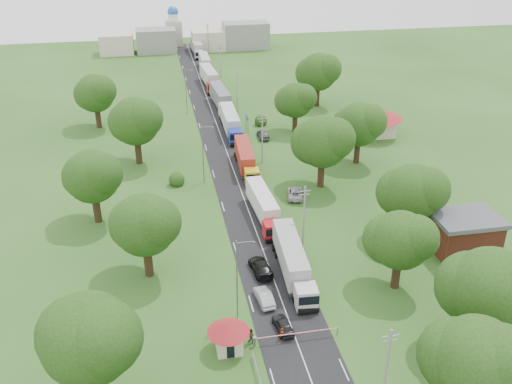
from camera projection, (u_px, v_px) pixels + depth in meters
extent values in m
plane|color=#274F1A|center=(253.00, 224.00, 82.21)|extent=(260.00, 260.00, 0.00)
cube|color=black|center=(232.00, 168.00, 99.72)|extent=(8.00, 200.00, 0.04)
cylinder|color=slate|center=(255.00, 342.00, 59.32)|extent=(0.20, 0.20, 1.10)
cube|color=slate|center=(255.00, 338.00, 59.09)|extent=(0.35, 0.35, 0.25)
cylinder|color=red|center=(297.00, 333.00, 59.86)|extent=(9.00, 0.12, 0.12)
cylinder|color=slate|center=(337.00, 332.00, 60.83)|extent=(0.10, 0.10, 1.00)
cube|color=beige|center=(229.00, 340.00, 58.57)|extent=(2.60, 2.60, 2.40)
cone|color=maroon|center=(228.00, 328.00, 57.80)|extent=(4.40, 4.40, 1.10)
cube|color=black|center=(241.00, 337.00, 58.70)|extent=(0.02, 1.20, 0.90)
cube|color=black|center=(231.00, 351.00, 57.52)|extent=(0.80, 0.02, 1.90)
cylinder|color=slate|center=(248.00, 128.00, 111.76)|extent=(0.12, 0.12, 4.00)
cylinder|color=slate|center=(246.00, 123.00, 113.86)|extent=(0.12, 0.12, 4.00)
cube|color=#162E9A|center=(247.00, 118.00, 112.09)|extent=(0.06, 3.00, 1.00)
cube|color=silver|center=(247.00, 118.00, 112.09)|extent=(0.07, 3.10, 0.06)
cylinder|color=gray|center=(386.00, 369.00, 50.43)|extent=(0.24, 0.24, 9.00)
cube|color=gray|center=(391.00, 336.00, 48.71)|extent=(1.60, 0.10, 0.10)
cube|color=gray|center=(390.00, 341.00, 48.93)|extent=(1.20, 0.10, 0.10)
cylinder|color=gray|center=(304.00, 217.00, 74.95)|extent=(0.24, 0.24, 9.00)
cube|color=gray|center=(305.00, 191.00, 73.23)|extent=(1.60, 0.10, 0.10)
cube|color=gray|center=(305.00, 194.00, 73.45)|extent=(1.20, 0.10, 0.10)
cylinder|color=gray|center=(262.00, 139.00, 99.47)|extent=(0.24, 0.24, 9.00)
cube|color=gray|center=(262.00, 119.00, 97.75)|extent=(1.60, 0.10, 0.10)
cube|color=gray|center=(262.00, 121.00, 97.97)|extent=(1.20, 0.10, 0.10)
cylinder|color=gray|center=(237.00, 92.00, 123.99)|extent=(0.24, 0.24, 9.00)
cube|color=gray|center=(237.00, 75.00, 122.27)|extent=(1.60, 0.10, 0.10)
cube|color=gray|center=(237.00, 78.00, 122.49)|extent=(1.20, 0.10, 0.10)
cylinder|color=gray|center=(220.00, 61.00, 148.51)|extent=(0.24, 0.24, 9.00)
cube|color=gray|center=(220.00, 46.00, 146.79)|extent=(1.60, 0.10, 0.10)
cube|color=gray|center=(220.00, 48.00, 147.01)|extent=(1.20, 0.10, 0.10)
cylinder|color=gray|center=(208.00, 39.00, 173.03)|extent=(0.24, 0.24, 9.00)
cube|color=gray|center=(208.00, 26.00, 171.31)|extent=(1.60, 0.10, 0.10)
cube|color=gray|center=(208.00, 28.00, 171.53)|extent=(1.20, 0.10, 0.10)
cylinder|color=slate|center=(237.00, 280.00, 61.51)|extent=(0.16, 0.16, 10.00)
cube|color=slate|center=(245.00, 242.00, 59.53)|extent=(1.80, 0.10, 0.10)
cube|color=slate|center=(252.00, 243.00, 59.73)|extent=(0.50, 0.22, 0.15)
cylinder|color=slate|center=(203.00, 155.00, 92.16)|extent=(0.16, 0.16, 10.00)
cube|color=slate|center=(207.00, 127.00, 90.18)|extent=(1.80, 0.10, 0.10)
cube|color=slate|center=(212.00, 127.00, 90.38)|extent=(0.50, 0.22, 0.15)
cylinder|color=slate|center=(186.00, 92.00, 122.81)|extent=(0.16, 0.16, 10.00)
cube|color=slate|center=(189.00, 70.00, 120.83)|extent=(1.80, 0.10, 0.10)
cube|color=slate|center=(193.00, 71.00, 121.03)|extent=(0.50, 0.22, 0.15)
sphere|color=#1D3A0F|center=(477.00, 360.00, 47.65)|extent=(7.70, 7.70, 7.70)
sphere|color=#1D3A0F|center=(501.00, 360.00, 46.54)|extent=(6.05, 6.05, 6.05)
sphere|color=#1D3A0F|center=(455.00, 355.00, 48.92)|extent=(6.60, 6.60, 6.60)
cylinder|color=#382616|center=(481.00, 334.00, 57.90)|extent=(1.12, 1.12, 4.55)
sphere|color=#1D3A0F|center=(491.00, 289.00, 55.37)|extent=(8.40, 8.40, 8.40)
sphere|color=#1D3A0F|center=(471.00, 286.00, 56.75)|extent=(7.20, 7.20, 7.20)
cylinder|color=#382616|center=(396.00, 274.00, 67.90)|extent=(1.04, 1.04, 3.85)
sphere|color=#1D3A0F|center=(401.00, 240.00, 65.78)|extent=(7.00, 7.00, 7.00)
sphere|color=#1D3A0F|center=(415.00, 238.00, 64.77)|extent=(5.50, 5.50, 5.50)
sphere|color=#1D3A0F|center=(388.00, 239.00, 66.93)|extent=(6.00, 6.00, 6.00)
cylinder|color=#382616|center=(408.00, 226.00, 77.57)|extent=(1.08, 1.08, 4.20)
sphere|color=#1D3A0F|center=(413.00, 192.00, 75.25)|extent=(7.70, 7.70, 7.70)
sphere|color=#1D3A0F|center=(427.00, 190.00, 74.14)|extent=(6.05, 6.05, 6.05)
sphere|color=#1D3A0F|center=(400.00, 192.00, 76.52)|extent=(6.60, 6.60, 6.60)
cylinder|color=#382616|center=(321.00, 174.00, 92.09)|extent=(1.12, 1.12, 4.55)
sphere|color=#1D3A0F|center=(323.00, 142.00, 89.56)|extent=(8.40, 8.40, 8.40)
sphere|color=#1D3A0F|center=(335.00, 138.00, 88.35)|extent=(6.60, 6.60, 6.60)
sphere|color=#1D3A0F|center=(313.00, 142.00, 90.95)|extent=(7.20, 7.20, 7.20)
cylinder|color=#382616|center=(357.00, 152.00, 100.67)|extent=(1.08, 1.08, 4.20)
sphere|color=#1D3A0F|center=(359.00, 124.00, 98.35)|extent=(7.70, 7.70, 7.70)
sphere|color=#1D3A0F|center=(370.00, 121.00, 97.24)|extent=(6.05, 6.05, 6.05)
sphere|color=#1D3A0F|center=(350.00, 125.00, 99.62)|extent=(6.60, 6.60, 6.60)
cylinder|color=#382616|center=(295.00, 123.00, 114.48)|extent=(1.04, 1.04, 3.85)
sphere|color=#1D3A0F|center=(296.00, 100.00, 112.36)|extent=(7.00, 7.00, 7.00)
sphere|color=#1D3A0F|center=(303.00, 98.00, 111.35)|extent=(5.50, 5.50, 5.50)
sphere|color=#1D3A0F|center=(289.00, 101.00, 113.51)|extent=(6.00, 6.00, 6.00)
cylinder|color=#382616|center=(317.00, 96.00, 128.95)|extent=(1.12, 1.12, 4.55)
sphere|color=#1D3A0F|center=(318.00, 72.00, 126.42)|extent=(8.40, 8.40, 8.40)
sphere|color=#1D3A0F|center=(327.00, 69.00, 125.21)|extent=(6.60, 6.60, 6.60)
sphere|color=#1D3A0F|center=(311.00, 73.00, 127.81)|extent=(7.20, 7.20, 7.20)
sphere|color=#1D3A0F|center=(88.00, 339.00, 49.05)|extent=(8.40, 8.40, 8.40)
sphere|color=#1D3A0F|center=(104.00, 338.00, 47.84)|extent=(6.60, 6.60, 6.60)
sphere|color=#1D3A0F|center=(77.00, 335.00, 50.44)|extent=(7.20, 7.20, 7.20)
cylinder|color=#382616|center=(148.00, 261.00, 70.00)|extent=(1.08, 1.08, 4.20)
sphere|color=#1D3A0F|center=(145.00, 225.00, 67.68)|extent=(7.70, 7.70, 7.70)
sphere|color=#1D3A0F|center=(156.00, 222.00, 66.57)|extent=(6.05, 6.05, 6.05)
sphere|color=#1D3A0F|center=(136.00, 224.00, 68.95)|extent=(6.60, 6.60, 6.60)
cylinder|color=#382616|center=(97.00, 208.00, 81.98)|extent=(1.08, 1.08, 4.20)
sphere|color=#1D3A0F|center=(92.00, 176.00, 79.65)|extent=(7.70, 7.70, 7.70)
sphere|color=#1D3A0F|center=(101.00, 173.00, 78.54)|extent=(6.05, 6.05, 6.05)
sphere|color=#1D3A0F|center=(85.00, 176.00, 80.92)|extent=(6.60, 6.60, 6.60)
cylinder|color=#382616|center=(138.00, 151.00, 100.41)|extent=(1.12, 1.12, 4.55)
sphere|color=#1D3A0F|center=(135.00, 121.00, 97.88)|extent=(8.40, 8.40, 8.40)
sphere|color=#1D3A0F|center=(144.00, 118.00, 96.67)|extent=(6.60, 6.60, 6.60)
sphere|color=#1D3A0F|center=(129.00, 122.00, 99.27)|extent=(7.20, 7.20, 7.20)
cylinder|color=#382616|center=(98.00, 118.00, 116.67)|extent=(1.08, 1.08, 4.20)
sphere|color=#1D3A0F|center=(95.00, 93.00, 114.35)|extent=(7.70, 7.70, 7.70)
sphere|color=#1D3A0F|center=(101.00, 91.00, 113.24)|extent=(6.05, 6.05, 6.05)
sphere|color=#1D3A0F|center=(90.00, 94.00, 115.62)|extent=(6.60, 6.60, 6.60)
cube|color=maroon|center=(464.00, 235.00, 74.98)|extent=(8.00, 6.00, 4.60)
cube|color=#47494F|center=(467.00, 218.00, 73.80)|extent=(8.60, 6.60, 0.60)
cube|color=beige|center=(375.00, 126.00, 112.56)|extent=(7.00, 5.00, 4.00)
cone|color=maroon|center=(376.00, 112.00, 111.24)|extent=(10.08, 10.08, 1.80)
cube|color=gray|center=(156.00, 41.00, 175.28)|extent=(12.00, 8.00, 7.00)
cube|color=beige|center=(208.00, 40.00, 178.17)|extent=(10.00, 8.00, 6.00)
cube|color=gray|center=(246.00, 35.00, 179.71)|extent=(14.00, 8.00, 8.00)
cube|color=beige|center=(117.00, 44.00, 173.52)|extent=(10.00, 8.00, 6.00)
cube|color=beige|center=(174.00, 33.00, 183.06)|extent=(5.00, 5.00, 8.00)
cylinder|color=silver|center=(173.00, 17.00, 180.79)|extent=(3.20, 3.20, 2.00)
sphere|color=#2659B2|center=(173.00, 12.00, 180.07)|extent=(3.40, 3.40, 3.40)
cube|color=silver|center=(306.00, 297.00, 64.45)|extent=(2.61, 2.61, 2.57)
cube|color=black|center=(309.00, 301.00, 63.20)|extent=(2.36, 0.16, 1.13)
cube|color=slate|center=(308.00, 310.00, 63.88)|extent=(2.27, 0.38, 0.36)
cube|color=slate|center=(291.00, 267.00, 71.12)|extent=(3.04, 11.94, 0.31)
cube|color=#A0A0A4|center=(290.00, 253.00, 70.56)|extent=(3.26, 12.26, 3.08)
cylinder|color=black|center=(308.00, 309.00, 64.13)|extent=(2.42, 1.03, 1.03)
cylinder|color=black|center=(303.00, 299.00, 65.75)|extent=(2.42, 1.03, 1.03)
cylinder|color=black|center=(284.00, 253.00, 74.39)|extent=(2.42, 1.03, 1.03)
cylinder|color=black|center=(281.00, 247.00, 75.74)|extent=(2.42, 1.03, 1.03)
cube|color=red|center=(272.00, 230.00, 77.79)|extent=(2.39, 2.39, 2.36)
cube|color=black|center=(274.00, 232.00, 76.64)|extent=(2.17, 0.14, 1.04)
cube|color=slate|center=(274.00, 240.00, 77.27)|extent=(2.09, 0.36, 0.33)
cube|color=slate|center=(262.00, 212.00, 83.93)|extent=(2.75, 10.97, 0.28)
cube|color=silver|center=(262.00, 201.00, 83.40)|extent=(2.96, 11.27, 2.84)
cylinder|color=black|center=(273.00, 240.00, 77.49)|extent=(2.22, 0.95, 0.95)
cylinder|color=black|center=(271.00, 233.00, 78.98)|extent=(2.22, 0.95, 0.95)
cylinder|color=black|center=(258.00, 203.00, 86.93)|extent=(2.22, 0.95, 0.95)
cylinder|color=black|center=(256.00, 199.00, 88.17)|extent=(2.22, 0.95, 0.95)
cube|color=gold|center=(252.00, 176.00, 92.96)|extent=(2.46, 2.46, 2.42)
cube|color=black|center=(253.00, 178.00, 91.78)|extent=(2.23, 0.15, 1.07)
cube|color=slate|center=(253.00, 185.00, 92.42)|extent=(2.14, 0.38, 0.34)
cube|color=slate|center=(245.00, 164.00, 99.25)|extent=(2.89, 11.26, 0.29)
cube|color=maroon|center=(244.00, 154.00, 98.72)|extent=(3.10, 11.56, 2.91)
cylinder|color=black|center=(253.00, 184.00, 92.65)|extent=(2.28, 0.97, 0.97)
cylinder|color=black|center=(251.00, 180.00, 94.18)|extent=(2.28, 0.97, 0.97)
cylinder|color=black|center=(242.00, 158.00, 102.33)|extent=(2.28, 0.97, 0.97)
cylinder|color=black|center=(240.00, 155.00, 103.61)|extent=(2.28, 0.97, 0.97)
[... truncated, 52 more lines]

